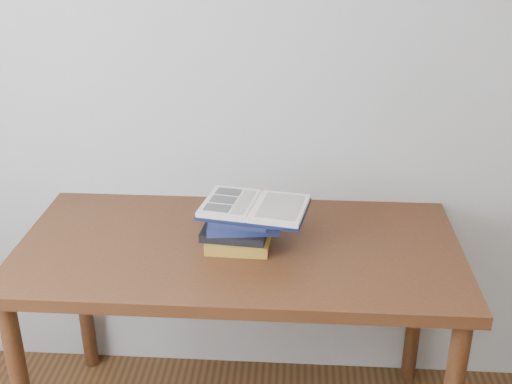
{
  "coord_description": "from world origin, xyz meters",
  "views": [
    {
      "loc": [
        0.18,
        -0.52,
        1.88
      ],
      "look_at": [
        0.05,
        1.34,
        1.02
      ],
      "focal_mm": 45.0,
      "sensor_mm": 36.0,
      "label": 1
    }
  ],
  "objects": [
    {
      "name": "room_shell",
      "position": [
        -0.08,
        0.01,
        1.63
      ],
      "size": [
        3.54,
        3.54,
        2.62
      ],
      "color": "#B1ADA7",
      "rests_on": "ground"
    },
    {
      "name": "desk",
      "position": [
        -0.01,
        1.38,
        0.71
      ],
      "size": [
        1.5,
        0.75,
        0.81
      ],
      "color": "#4D2713",
      "rests_on": "ground"
    },
    {
      "name": "book_stack",
      "position": [
        -0.0,
        1.37,
        0.87
      ],
      "size": [
        0.27,
        0.2,
        0.13
      ],
      "color": "#9F6D24",
      "rests_on": "desk"
    },
    {
      "name": "open_book",
      "position": [
        0.05,
        1.38,
        0.95
      ],
      "size": [
        0.38,
        0.29,
        0.03
      ],
      "rotation": [
        0.0,
        0.0,
        -0.18
      ],
      "color": "black",
      "rests_on": "book_stack"
    }
  ]
}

